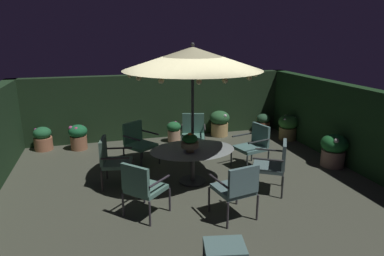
{
  "coord_description": "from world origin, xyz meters",
  "views": [
    {
      "loc": [
        -1.64,
        -6.1,
        2.92
      ],
      "look_at": [
        0.07,
        0.01,
        1.12
      ],
      "focal_mm": 31.53,
      "sensor_mm": 36.0,
      "label": 1
    }
  ],
  "objects_px": {
    "potted_plant_back_right": "(78,136)",
    "potted_plant_back_left": "(263,123)",
    "patio_chair_southwest": "(138,141)",
    "patio_chair_east": "(274,163)",
    "potted_plant_right_far": "(288,126)",
    "patio_chair_northeast": "(237,187)",
    "potted_plant_left_near": "(334,149)",
    "potted_plant_left_far": "(43,138)",
    "potted_plant_front_corner": "(174,131)",
    "ottoman_footrest": "(225,248)",
    "centerpiece_planter": "(190,142)",
    "potted_plant_right_near": "(220,122)",
    "patio_chair_southeast": "(254,143)",
    "patio_chair_west": "(112,158)",
    "patio_umbrella": "(193,59)",
    "patio_chair_north": "(142,186)",
    "patio_dining_table": "(193,154)",
    "patio_chair_south": "(193,132)"
  },
  "relations": [
    {
      "from": "potted_plant_back_right",
      "to": "potted_plant_back_left",
      "type": "height_order",
      "value": "potted_plant_back_right"
    },
    {
      "from": "potted_plant_back_left",
      "to": "patio_chair_southwest",
      "type": "bearing_deg",
      "value": -158.1
    },
    {
      "from": "patio_chair_east",
      "to": "potted_plant_right_far",
      "type": "distance_m",
      "value": 3.47
    },
    {
      "from": "patio_chair_northeast",
      "to": "potted_plant_left_near",
      "type": "distance_m",
      "value": 3.35
    },
    {
      "from": "potted_plant_left_far",
      "to": "patio_chair_east",
      "type": "bearing_deg",
      "value": -39.37
    },
    {
      "from": "potted_plant_front_corner",
      "to": "potted_plant_right_far",
      "type": "distance_m",
      "value": 3.22
    },
    {
      "from": "patio_chair_southwest",
      "to": "potted_plant_right_far",
      "type": "xyz_separation_m",
      "value": [
        4.3,
        0.73,
        -0.18
      ]
    },
    {
      "from": "ottoman_footrest",
      "to": "potted_plant_back_left",
      "type": "height_order",
      "value": "potted_plant_back_left"
    },
    {
      "from": "centerpiece_planter",
      "to": "potted_plant_back_right",
      "type": "height_order",
      "value": "centerpiece_planter"
    },
    {
      "from": "patio_chair_northeast",
      "to": "potted_plant_right_near",
      "type": "bearing_deg",
      "value": 73.18
    },
    {
      "from": "centerpiece_planter",
      "to": "patio_chair_southwest",
      "type": "xyz_separation_m",
      "value": [
        -0.84,
        1.43,
        -0.35
      ]
    },
    {
      "from": "potted_plant_left_far",
      "to": "potted_plant_front_corner",
      "type": "distance_m",
      "value": 3.4
    },
    {
      "from": "patio_chair_southeast",
      "to": "patio_chair_west",
      "type": "xyz_separation_m",
      "value": [
        -3.08,
        -0.12,
        0.01
      ]
    },
    {
      "from": "patio_umbrella",
      "to": "potted_plant_right_far",
      "type": "bearing_deg",
      "value": 30.79
    },
    {
      "from": "potted_plant_right_far",
      "to": "patio_chair_southeast",
      "type": "bearing_deg",
      "value": -138.85
    },
    {
      "from": "potted_plant_left_near",
      "to": "patio_chair_west",
      "type": "bearing_deg",
      "value": 176.12
    },
    {
      "from": "patio_umbrella",
      "to": "potted_plant_right_near",
      "type": "xyz_separation_m",
      "value": [
        1.63,
        2.86,
        -2.06
      ]
    },
    {
      "from": "centerpiece_planter",
      "to": "patio_chair_east",
      "type": "height_order",
      "value": "centerpiece_planter"
    },
    {
      "from": "patio_chair_southeast",
      "to": "potted_plant_left_far",
      "type": "relative_size",
      "value": 1.59
    },
    {
      "from": "centerpiece_planter",
      "to": "patio_chair_southeast",
      "type": "xyz_separation_m",
      "value": [
        1.63,
        0.56,
        -0.36
      ]
    },
    {
      "from": "centerpiece_planter",
      "to": "patio_chair_southwest",
      "type": "bearing_deg",
      "value": 120.24
    },
    {
      "from": "patio_chair_west",
      "to": "patio_chair_north",
      "type": "bearing_deg",
      "value": -73.43
    },
    {
      "from": "patio_chair_west",
      "to": "potted_plant_right_near",
      "type": "distance_m",
      "value": 4.09
    },
    {
      "from": "patio_dining_table",
      "to": "patio_chair_northeast",
      "type": "relative_size",
      "value": 1.77
    },
    {
      "from": "patio_chair_northeast",
      "to": "patio_chair_east",
      "type": "height_order",
      "value": "patio_chair_east"
    },
    {
      "from": "patio_chair_southwest",
      "to": "patio_chair_west",
      "type": "distance_m",
      "value": 1.17
    },
    {
      "from": "ottoman_footrest",
      "to": "potted_plant_right_far",
      "type": "relative_size",
      "value": 0.84
    },
    {
      "from": "patio_chair_southeast",
      "to": "potted_plant_back_right",
      "type": "xyz_separation_m",
      "value": [
        -3.83,
        2.31,
        -0.2
      ]
    },
    {
      "from": "patio_chair_northeast",
      "to": "potted_plant_back_right",
      "type": "bearing_deg",
      "value": 121.35
    },
    {
      "from": "patio_chair_west",
      "to": "patio_chair_east",
      "type": "bearing_deg",
      "value": -20.72
    },
    {
      "from": "patio_dining_table",
      "to": "potted_plant_back_left",
      "type": "bearing_deg",
      "value": 43.42
    },
    {
      "from": "patio_chair_north",
      "to": "patio_chair_southeast",
      "type": "distance_m",
      "value": 3.06
    },
    {
      "from": "patio_dining_table",
      "to": "potted_plant_right_near",
      "type": "height_order",
      "value": "potted_plant_right_near"
    },
    {
      "from": "patio_umbrella",
      "to": "patio_chair_south",
      "type": "distance_m",
      "value": 2.45
    },
    {
      "from": "patio_chair_north",
      "to": "potted_plant_back_left",
      "type": "height_order",
      "value": "patio_chair_north"
    },
    {
      "from": "patio_chair_west",
      "to": "potted_plant_front_corner",
      "type": "xyz_separation_m",
      "value": [
        1.77,
        2.38,
        -0.25
      ]
    },
    {
      "from": "patio_chair_northeast",
      "to": "potted_plant_back_right",
      "type": "relative_size",
      "value": 1.48
    },
    {
      "from": "ottoman_footrest",
      "to": "potted_plant_left_near",
      "type": "relative_size",
      "value": 0.79
    },
    {
      "from": "patio_chair_southeast",
      "to": "potted_plant_back_right",
      "type": "relative_size",
      "value": 1.48
    },
    {
      "from": "potted_plant_right_far",
      "to": "potted_plant_right_near",
      "type": "bearing_deg",
      "value": 153.81
    },
    {
      "from": "ottoman_footrest",
      "to": "potted_plant_right_near",
      "type": "distance_m",
      "value": 5.87
    },
    {
      "from": "ottoman_footrest",
      "to": "potted_plant_left_far",
      "type": "relative_size",
      "value": 0.97
    },
    {
      "from": "patio_chair_southwest",
      "to": "potted_plant_back_left",
      "type": "bearing_deg",
      "value": 21.9
    },
    {
      "from": "patio_chair_east",
      "to": "potted_plant_left_far",
      "type": "xyz_separation_m",
      "value": [
        -4.53,
        3.72,
        -0.27
      ]
    },
    {
      "from": "patio_umbrella",
      "to": "potted_plant_left_far",
      "type": "relative_size",
      "value": 4.55
    },
    {
      "from": "patio_dining_table",
      "to": "potted_plant_front_corner",
      "type": "xyz_separation_m",
      "value": [
        0.22,
        2.67,
        -0.29
      ]
    },
    {
      "from": "patio_chair_east",
      "to": "potted_plant_back_left",
      "type": "bearing_deg",
      "value": 65.52
    },
    {
      "from": "patio_dining_table",
      "to": "potted_plant_right_far",
      "type": "height_order",
      "value": "patio_dining_table"
    },
    {
      "from": "patio_chair_north",
      "to": "patio_chair_south",
      "type": "height_order",
      "value": "patio_chair_south"
    },
    {
      "from": "potted_plant_right_near",
      "to": "potted_plant_back_left",
      "type": "bearing_deg",
      "value": 0.4
    }
  ]
}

